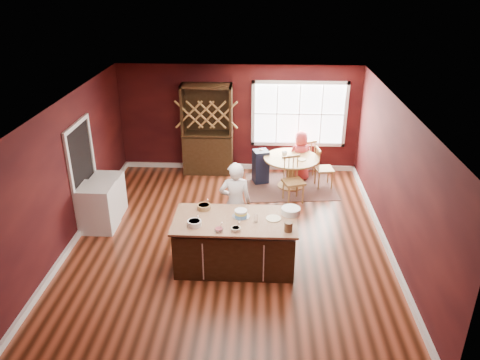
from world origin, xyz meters
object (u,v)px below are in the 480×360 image
Objects in this scene: dryer at (108,195)px; chair_north at (306,157)px; chair_south at (294,180)px; dining_table at (291,166)px; layer_cake at (241,213)px; high_chair at (261,166)px; baker at (235,203)px; chair_east at (324,167)px; toddler at (260,149)px; kitchen_island at (235,243)px; seated_woman at (300,156)px; washer at (98,208)px; hutch at (208,130)px.

chair_north is at bearing 27.58° from dryer.
dryer is at bearing 171.54° from chair_south.
dining_table is 4.25× the size of layer_cake.
dining_table is 1.52× the size of high_chair.
dryer is (-2.75, 0.97, -0.38)m from baker.
chair_east is 1.52m from high_chair.
chair_east is 1.60m from toddler.
seated_woman is (1.39, 3.73, 0.18)m from kitchen_island.
kitchen_island is 2.46× the size of high_chair.
dryer is at bearing 90.00° from washer.
chair_south is (-0.77, -0.81, 0.03)m from chair_east.
dryer is at bearing 98.96° from chair_east.
washer is at bearing 105.65° from chair_east.
baker reaches higher than chair_north.
chair_east reaches higher than toddler.
seated_woman is 1.32× the size of washer.
hutch reaches higher than chair_south.
chair_south is at bearing 65.35° from seated_woman.
washer reaches higher than toddler.
kitchen_island is at bearing -109.24° from dining_table.
high_chair is 3.66m from dryer.
chair_south is 1.22× the size of high_chair.
layer_cake reaches higher than chair_north.
chair_north is at bearing 61.80° from dining_table.
dryer is at bearing -149.65° from toddler.
layer_cake reaches higher than dining_table.
chair_south is 4.02m from dryer.
seated_woman is 1.45× the size of high_chair.
kitchen_island is 2.19× the size of chair_north.
layer_cake is at bearing 56.46° from seated_woman.
kitchen_island is at bearing 140.48° from chair_east.
washer reaches higher than dryer.
dining_table is 1.24× the size of chair_south.
dining_table is at bearing -25.02° from toddler.
baker is 3.62m from chair_north.
dryer is at bearing -169.35° from high_chair.
dryer is (-2.79, 1.76, -0.00)m from kitchen_island.
washer reaches higher than dining_table.
layer_cake is 0.29× the size of chair_south.
kitchen_island is 2.01× the size of chair_south.
baker is (-1.18, -2.49, 0.28)m from dining_table.
dining_table is 0.87m from toddler.
dining_table is at bearing 47.39° from seated_woman.
baker is at bearing 50.15° from seated_woman.
high_chair is at bearing -76.56° from toddler.
chair_south is at bearing -36.75° from hutch.
hutch is (-0.91, 4.06, 0.70)m from kitchen_island.
washer is (-3.93, -2.15, -0.06)m from dining_table.
chair_south is 1.38m from toddler.
chair_north is (-0.39, 0.70, -0.02)m from chair_east.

